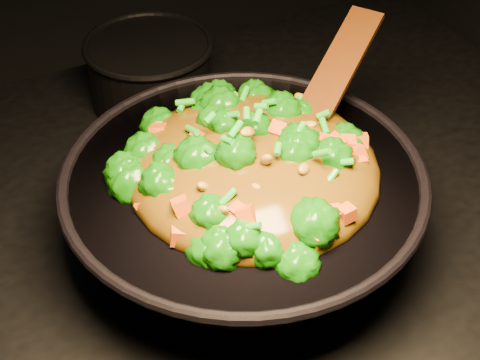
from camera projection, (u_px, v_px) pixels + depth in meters
name	position (u px, v px, depth m)	size (l,w,h in m)	color
wok	(243.00, 212.00, 0.93)	(0.43, 0.43, 0.12)	black
stir_fry	(254.00, 140.00, 0.86)	(0.31, 0.31, 0.11)	#125C06
spatula	(321.00, 99.00, 0.92)	(0.30, 0.05, 0.01)	#370E05
back_pot	(151.00, 72.00, 1.18)	(0.20, 0.20, 0.11)	black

